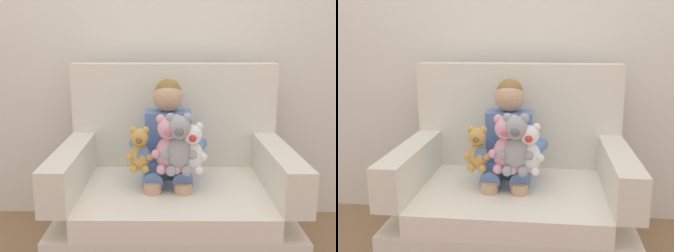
% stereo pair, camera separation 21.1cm
% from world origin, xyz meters
% --- Properties ---
extents(back_wall, '(6.00, 0.10, 2.60)m').
position_xyz_m(back_wall, '(0.00, 0.64, 1.30)').
color(back_wall, silver).
rests_on(back_wall, ground).
extents(armchair, '(1.27, 0.90, 1.09)m').
position_xyz_m(armchair, '(0.00, 0.06, 0.34)').
color(armchair, silver).
rests_on(armchair, ground).
extents(seated_child, '(0.45, 0.39, 0.82)m').
position_xyz_m(seated_child, '(-0.04, 0.07, 0.65)').
color(seated_child, '#597AB7').
rests_on(seated_child, armchair).
extents(plush_grey, '(0.19, 0.16, 0.32)m').
position_xyz_m(plush_grey, '(0.02, -0.11, 0.70)').
color(plush_grey, '#9E9EA3').
rests_on(plush_grey, armchair).
extents(plush_honey, '(0.14, 0.12, 0.24)m').
position_xyz_m(plush_honey, '(-0.19, -0.07, 0.66)').
color(plush_honey, gold).
rests_on(plush_honey, armchair).
extents(plush_white, '(0.16, 0.13, 0.27)m').
position_xyz_m(plush_white, '(0.09, -0.09, 0.67)').
color(plush_white, white).
rests_on(plush_white, armchair).
extents(plush_pink, '(0.18, 0.15, 0.31)m').
position_xyz_m(plush_pink, '(-0.03, -0.08, 0.69)').
color(plush_pink, '#EAA8BC').
rests_on(plush_pink, armchair).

